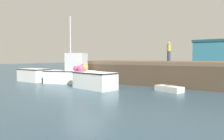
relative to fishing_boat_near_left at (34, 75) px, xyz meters
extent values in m
cube|color=#2D4756|center=(7.25, -1.67, -0.64)|extent=(120.00, 160.00, 0.10)
cube|color=brown|center=(8.51, 5.44, 1.07)|extent=(13.56, 6.59, 0.25)
cube|color=#433527|center=(8.51, 2.26, 0.18)|extent=(13.56, 0.24, 1.53)
cylinder|color=#433527|center=(2.13, 2.36, 0.18)|extent=(0.33, 0.33, 1.53)
cylinder|color=#433527|center=(8.51, 2.36, 0.18)|extent=(0.33, 0.33, 1.53)
cylinder|color=#433527|center=(4.44, 8.52, 0.18)|extent=(0.33, 0.33, 1.53)
cylinder|color=#433527|center=(12.58, 8.52, 0.18)|extent=(0.33, 0.33, 1.53)
cylinder|color=#433527|center=(5.32, 2.36, 0.18)|extent=(6.41, 0.16, 1.39)
cube|color=silver|center=(0.00, 0.00, -0.04)|extent=(2.82, 1.71, 1.11)
cube|color=black|center=(0.00, 0.00, 0.47)|extent=(2.87, 1.75, 0.08)
cube|color=silver|center=(3.80, 0.62, -0.07)|extent=(4.31, 2.80, 1.05)
cube|color=black|center=(3.80, 0.62, 0.41)|extent=(4.39, 2.86, 0.08)
cube|color=#B2B7BC|center=(4.27, 0.79, 1.15)|extent=(1.81, 1.73, 1.39)
cylinder|color=#B7B7BC|center=(3.80, 0.62, 3.32)|extent=(0.09, 0.09, 2.94)
cube|color=silver|center=(7.25, -0.74, -0.03)|extent=(3.21, 2.03, 1.12)
cube|color=black|center=(7.25, -0.74, 0.48)|extent=(3.27, 2.07, 0.08)
sphere|color=orange|center=(6.20, -0.50, 0.79)|extent=(0.48, 0.48, 0.48)
sphere|color=red|center=(5.95, -0.30, 0.80)|extent=(0.52, 0.52, 0.52)
sphere|color=#DB3866|center=(5.90, -0.55, 0.71)|extent=(0.37, 0.37, 0.37)
sphere|color=#DB3866|center=(5.72, -0.88, 0.74)|extent=(0.39, 0.39, 0.39)
sphere|color=#DB3866|center=(6.20, -0.94, 0.73)|extent=(0.52, 0.52, 0.52)
cube|color=silver|center=(11.79, 0.80, -0.42)|extent=(1.85, 1.30, 0.34)
cube|color=#7F6647|center=(11.79, 0.80, -0.23)|extent=(0.33, 0.66, 0.04)
cylinder|color=#2D3342|center=(10.13, 6.06, 1.62)|extent=(0.29, 0.29, 0.86)
cylinder|color=#9E9333|center=(10.13, 6.06, 2.34)|extent=(0.34, 0.34, 0.59)
sphere|color=tan|center=(10.13, 6.06, 2.75)|extent=(0.22, 0.22, 0.22)
cube|color=#2D6B7A|center=(11.82, 37.60, 2.05)|extent=(10.83, 6.90, 5.29)
cube|color=#1B4049|center=(11.82, 37.60, 4.95)|extent=(11.26, 7.18, 0.50)
camera|label=1|loc=(15.69, -11.96, 1.47)|focal=33.80mm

